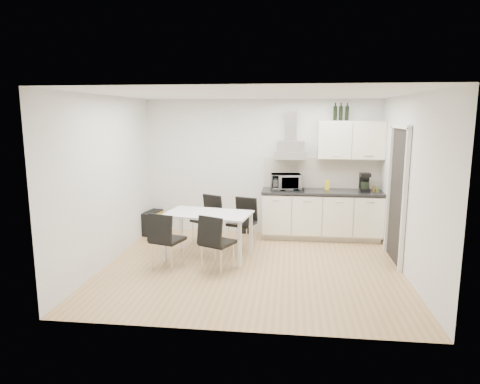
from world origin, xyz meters
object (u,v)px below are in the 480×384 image
at_px(chair_near_right, 218,243).
at_px(chair_far_right, 242,224).
at_px(chair_far_left, 206,220).
at_px(floor_speaker, 246,226).
at_px(chair_near_left, 168,240).
at_px(kitchenette, 323,195).
at_px(guitar_amp, 152,222).
at_px(dining_table, 208,218).

bearing_deg(chair_near_right, chair_far_right, 103.71).
height_order(chair_far_left, chair_near_right, same).
bearing_deg(floor_speaker, chair_far_right, -84.17).
distance_m(chair_far_right, chair_near_left, 1.49).
relative_size(kitchenette, chair_near_left, 2.86).
relative_size(chair_far_left, guitar_amp, 1.55).
bearing_deg(chair_near_left, chair_far_right, 65.42).
distance_m(chair_far_left, guitar_amp, 1.34).
xyz_separation_m(chair_far_left, chair_far_right, (0.66, -0.17, 0.00)).
xyz_separation_m(chair_far_right, guitar_amp, (-1.86, 0.74, -0.22)).
bearing_deg(kitchenette, floor_speaker, 173.61).
height_order(kitchenette, floor_speaker, kitchenette).
height_order(chair_far_left, chair_far_right, same).
bearing_deg(dining_table, chair_near_right, -58.17).
distance_m(dining_table, chair_far_left, 0.77).
bearing_deg(guitar_amp, floor_speaker, 19.33).
distance_m(chair_far_left, chair_far_right, 0.69).
bearing_deg(chair_near_right, chair_near_left, -159.55).
distance_m(chair_near_left, floor_speaker, 2.33).
distance_m(dining_table, guitar_amp, 1.93).
xyz_separation_m(chair_near_right, floor_speaker, (0.19, 2.16, -0.31)).
relative_size(chair_far_left, chair_near_left, 1.00).
bearing_deg(dining_table, guitar_amp, 146.32).
distance_m(chair_far_left, chair_near_left, 1.33).
bearing_deg(chair_near_left, chair_near_right, 13.14).
bearing_deg(chair_near_left, floor_speaker, 82.70).
relative_size(dining_table, chair_near_left, 1.66).
xyz_separation_m(dining_table, chair_near_left, (-0.51, -0.57, -0.22)).
xyz_separation_m(dining_table, chair_near_right, (0.26, -0.63, -0.22)).
xyz_separation_m(chair_far_right, chair_near_left, (-1.00, -1.11, 0.00)).
relative_size(chair_near_right, floor_speaker, 3.35).
bearing_deg(dining_table, chair_far_right, 57.36).
distance_m(chair_far_right, guitar_amp, 2.01).
bearing_deg(floor_speaker, chair_near_left, -110.72).
bearing_deg(dining_table, chair_near_left, -122.49).
bearing_deg(chair_far_left, chair_far_right, -166.63).
height_order(dining_table, chair_near_left, chair_near_left).
height_order(kitchenette, chair_far_left, kitchenette).
relative_size(kitchenette, guitar_amp, 4.45).
distance_m(kitchenette, guitar_amp, 3.36).
height_order(chair_far_right, chair_near_right, same).
bearing_deg(chair_near_left, chair_far_left, 92.78).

